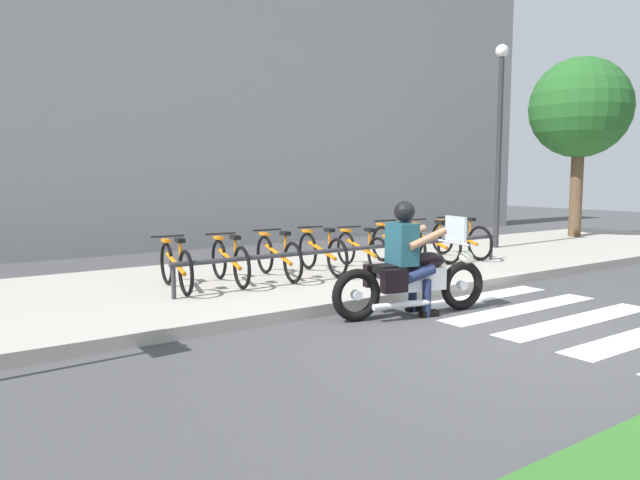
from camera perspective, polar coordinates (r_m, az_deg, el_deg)
name	(u,v)px	position (r m, az deg, el deg)	size (l,w,h in m)	color
ground_plane	(513,337)	(6.85, 18.13, -8.88)	(48.00, 48.00, 0.00)	#424244
sidewalk	(303,277)	(9.83, -1.69, -3.60)	(24.00, 4.40, 0.15)	#A8A399
crosswalk_stripe_2	(578,320)	(7.87, 23.66, -7.12)	(2.80, 0.40, 0.01)	white
crosswalk_stripe_3	(522,308)	(8.30, 18.91, -6.26)	(2.80, 0.40, 0.01)	white
crosswalk_stripe_4	(474,298)	(8.78, 14.66, -5.46)	(2.80, 0.40, 0.01)	white
motorcycle	(412,279)	(7.50, 8.92, -3.74)	(2.18, 0.81, 1.23)	black
rider	(408,250)	(7.41, 8.44, -0.99)	(0.70, 0.62, 1.44)	#1E4C59
bicycle_0	(176,266)	(8.50, -13.76, -2.44)	(0.48, 1.59, 0.75)	black
bicycle_1	(230,261)	(8.84, -8.71, -2.04)	(0.48, 1.56, 0.74)	black
bicycle_2	(278,256)	(9.23, -4.07, -1.60)	(0.48, 1.65, 0.76)	black
bicycle_3	(322,252)	(9.69, 0.16, -1.20)	(0.48, 1.63, 0.76)	black
bicycle_4	(361,250)	(10.19, 3.99, -0.93)	(0.48, 1.60, 0.72)	black
bicycle_5	(397,245)	(10.73, 7.46, -0.46)	(0.48, 1.62, 0.80)	black
bicycle_6	(430,242)	(11.31, 10.57, -0.20)	(0.48, 1.71, 0.78)	black
bicycle_7	(460,239)	(11.92, 13.38, 0.08)	(0.48, 1.72, 0.79)	black
bike_rack	(363,249)	(9.49, 4.16, -0.88)	(6.45, 0.07, 0.49)	#333338
street_lamp	(499,130)	(13.77, 16.93, 10.14)	(0.28, 0.28, 4.58)	#2D2D33
tree_near_rack	(580,109)	(17.13, 23.80, 11.50)	(2.58, 2.58, 4.81)	brown
building_backdrop	(170,81)	(14.95, -14.31, 14.66)	(24.00, 1.20, 7.99)	gray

